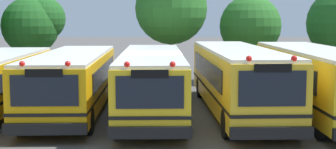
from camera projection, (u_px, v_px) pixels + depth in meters
name	position (u px, v px, depth m)	size (l,w,h in m)	color
ground_plane	(154.00, 113.00, 19.89)	(160.00, 160.00, 0.00)	#514F4C
school_bus_1	(73.00, 80.00, 19.86)	(2.73, 10.62, 2.59)	#EAA80C
school_bus_2	(152.00, 80.00, 19.83)	(2.61, 11.49, 2.62)	yellow
school_bus_3	(237.00, 77.00, 19.87)	(2.78, 11.73, 2.79)	yellow
school_bus_4	(315.00, 78.00, 19.62)	(2.66, 11.52, 2.78)	yellow
tree_1	(35.00, 24.00, 28.61)	(3.70, 3.36, 5.13)	#4C3823
tree_2	(173.00, 9.00, 28.26)	(4.20, 4.20, 6.53)	#4C3823
tree_3	(251.00, 25.00, 29.02)	(3.67, 3.67, 5.23)	#4C3823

